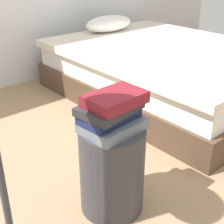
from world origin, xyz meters
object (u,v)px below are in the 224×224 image
(book_navy, at_px, (109,116))
(side_table, at_px, (112,170))
(book_charcoal, at_px, (110,108))
(bed, at_px, (165,70))
(book_slate, at_px, (113,125))
(book_maroon, at_px, (115,99))

(book_navy, bearing_deg, side_table, -58.11)
(book_navy, relative_size, book_charcoal, 0.97)
(bed, xyz_separation_m, book_slate, (-1.35, -0.82, 0.25))
(bed, distance_m, book_slate, 1.60)
(bed, relative_size, book_maroon, 7.50)
(bed, distance_m, book_navy, 1.60)
(bed, xyz_separation_m, book_charcoal, (-1.36, -0.81, 0.33))
(book_navy, distance_m, book_maroon, 0.09)
(side_table, bearing_deg, book_maroon, -47.40)
(book_slate, bearing_deg, bed, 28.60)
(book_maroon, bearing_deg, book_charcoal, 127.07)
(book_slate, height_order, book_navy, book_navy)
(book_navy, bearing_deg, bed, 26.36)
(book_maroon, bearing_deg, book_slate, 157.36)
(bed, bearing_deg, book_navy, -148.92)
(bed, distance_m, side_table, 1.58)
(book_slate, relative_size, book_maroon, 1.05)
(bed, height_order, book_maroon, book_maroon)
(book_charcoal, height_order, book_maroon, book_maroon)
(side_table, distance_m, book_charcoal, 0.34)
(book_navy, height_order, book_maroon, book_maroon)
(book_slate, distance_m, book_maroon, 0.13)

